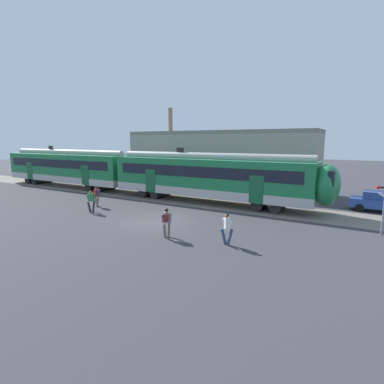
% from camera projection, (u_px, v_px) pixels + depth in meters
% --- Properties ---
extents(ground_plane, '(160.00, 160.00, 0.00)m').
position_uv_depth(ground_plane, '(155.00, 222.00, 19.96)').
color(ground_plane, '#38383D').
extents(track_bed, '(80.00, 4.40, 0.01)m').
position_uv_depth(track_bed, '(115.00, 192.00, 31.69)').
color(track_bed, slate).
rests_on(track_bed, ground).
extents(commuter_train, '(38.05, 3.07, 4.73)m').
position_uv_depth(commuter_train, '(132.00, 172.00, 30.06)').
color(commuter_train, '#B7B7B2').
rests_on(commuter_train, ground).
extents(pedestrian_red, '(0.68, 0.54, 1.67)m').
position_uv_depth(pedestrian_red, '(97.00, 195.00, 24.39)').
color(pedestrian_red, '#6B6051').
rests_on(pedestrian_red, ground).
extents(pedestrian_green, '(0.54, 0.67, 1.67)m').
position_uv_depth(pedestrian_green, '(91.00, 200.00, 22.43)').
color(pedestrian_green, '#28282D').
rests_on(pedestrian_green, ground).
extents(pedestrian_grey, '(0.52, 0.71, 1.67)m').
position_uv_depth(pedestrian_grey, '(167.00, 220.00, 16.52)').
color(pedestrian_grey, '#6B6051').
rests_on(pedestrian_grey, ground).
extents(pedestrian_white, '(0.70, 0.46, 1.67)m').
position_uv_depth(pedestrian_white, '(227.00, 227.00, 15.35)').
color(pedestrian_white, navy).
rests_on(pedestrian_white, ground).
extents(parked_car_blue, '(4.07, 1.89, 1.54)m').
position_uv_depth(parked_car_blue, '(379.00, 202.00, 22.61)').
color(parked_car_blue, '#284799').
rests_on(parked_car_blue, ground).
extents(background_building, '(21.17, 5.00, 9.20)m').
position_uv_depth(background_building, '(218.00, 160.00, 33.37)').
color(background_building, gray).
rests_on(background_building, ground).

